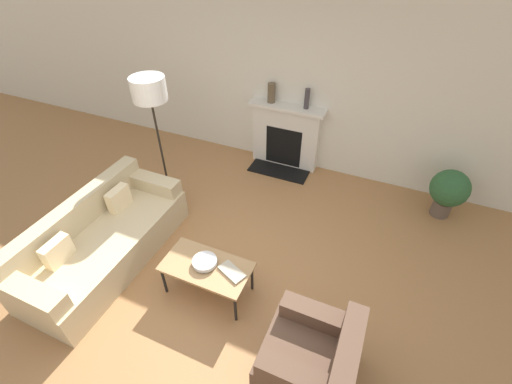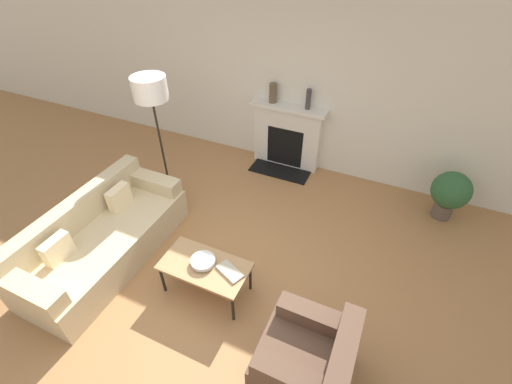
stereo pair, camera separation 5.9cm
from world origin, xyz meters
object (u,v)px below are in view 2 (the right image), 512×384
object	(u,v)px
book	(230,272)
potted_plant	(450,192)
couch	(103,239)
armchair_near	(307,359)
coffee_table	(205,267)
bowl	(203,261)
mantel_vase_center_left	(308,99)
mantel_vase_left	(273,93)
fireplace	(287,137)
floor_lamp	(152,98)

from	to	relation	value
book	potted_plant	size ratio (longest dim) A/B	0.46
couch	armchair_near	world-z (taller)	same
coffee_table	book	world-z (taller)	book
couch	armchair_near	bearing A→B (deg)	-97.82
potted_plant	couch	bearing A→B (deg)	-146.60
bowl	coffee_table	bearing A→B (deg)	-30.50
couch	bowl	distance (m)	1.40
coffee_table	mantel_vase_center_left	world-z (taller)	mantel_vase_center_left
potted_plant	bowl	bearing A→B (deg)	-135.01
potted_plant	mantel_vase_left	bearing A→B (deg)	172.74
coffee_table	mantel_vase_left	bearing A→B (deg)	97.44
fireplace	coffee_table	xyz separation A→B (m)	(0.09, -2.78, -0.13)
armchair_near	coffee_table	bearing A→B (deg)	-108.84
coffee_table	book	xyz separation A→B (m)	(0.29, 0.03, 0.05)
couch	book	xyz separation A→B (m)	(1.71, 0.10, 0.15)
fireplace	bowl	world-z (taller)	fireplace
fireplace	floor_lamp	size ratio (longest dim) A/B	0.66
coffee_table	mantel_vase_center_left	bearing A→B (deg)	85.84
couch	mantel_vase_left	xyz separation A→B (m)	(1.05, 2.87, 0.93)
potted_plant	fireplace	bearing A→B (deg)	172.28
mantel_vase_center_left	book	bearing A→B (deg)	-88.17
coffee_table	potted_plant	distance (m)	3.43
fireplace	armchair_near	size ratio (longest dim) A/B	1.55
armchair_near	floor_lamp	xyz separation A→B (m)	(-2.72, 1.72, 1.25)
mantel_vase_left	potted_plant	world-z (taller)	mantel_vase_left
armchair_near	book	bearing A→B (deg)	-115.05
floor_lamp	mantel_vase_center_left	bearing A→B (deg)	43.37
mantel_vase_center_left	floor_lamp	bearing A→B (deg)	-136.63
fireplace	book	distance (m)	2.78
mantel_vase_left	fireplace	bearing A→B (deg)	-3.10
fireplace	book	xyz separation A→B (m)	(0.38, -2.76, -0.08)
coffee_table	floor_lamp	size ratio (longest dim) A/B	0.52
armchair_near	mantel_vase_center_left	size ratio (longest dim) A/B	2.55
coffee_table	bowl	world-z (taller)	bowl
armchair_near	bowl	bearing A→B (deg)	-109.08
book	bowl	bearing A→B (deg)	-154.36
fireplace	armchair_near	world-z (taller)	fireplace
coffee_table	floor_lamp	xyz separation A→B (m)	(-1.41, 1.27, 1.17)
fireplace	couch	world-z (taller)	fireplace
fireplace	floor_lamp	bearing A→B (deg)	-131.19
armchair_near	potted_plant	size ratio (longest dim) A/B	1.08
book	floor_lamp	world-z (taller)	floor_lamp
book	floor_lamp	size ratio (longest dim) A/B	0.18
book	potted_plant	world-z (taller)	potted_plant
fireplace	bowl	bearing A→B (deg)	-88.67
couch	bowl	size ratio (longest dim) A/B	7.97
armchair_near	couch	bearing A→B (deg)	-97.82
couch	coffee_table	world-z (taller)	couch
coffee_table	fireplace	bearing A→B (deg)	91.85
coffee_table	floor_lamp	world-z (taller)	floor_lamp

